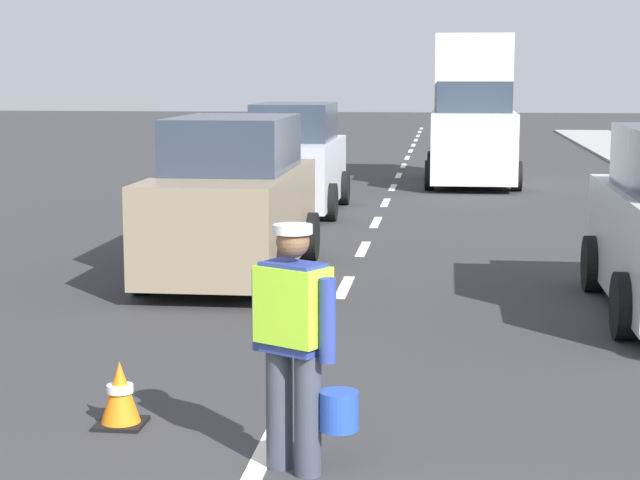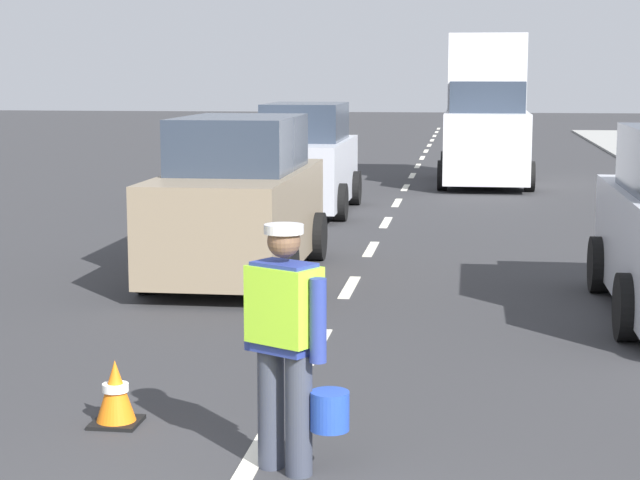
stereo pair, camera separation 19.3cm
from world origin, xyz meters
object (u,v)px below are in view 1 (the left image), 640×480
Objects in this scene: road_worker at (297,336)px; delivery_truck at (473,116)px; car_oncoming_lead at (233,203)px; traffic_cone_near at (120,394)px; car_oncoming_second at (294,162)px.

road_worker is 19.65m from delivery_truck.
car_oncoming_lead is at bearing -104.96° from delivery_truck.
traffic_cone_near is (-1.46, 0.81, -0.68)m from road_worker.
road_worker is at bearing -94.51° from delivery_truck.
road_worker is 0.36× the size of delivery_truck.
road_worker reaches higher than traffic_cone_near.
car_oncoming_lead is (-0.35, 6.23, 0.72)m from traffic_cone_near.
car_oncoming_lead reaches higher than traffic_cone_near.
car_oncoming_second reaches higher than road_worker.
car_oncoming_second is at bearing 92.10° from traffic_cone_near.
traffic_cone_near is 0.13× the size of car_oncoming_second.
car_oncoming_lead is (-1.81, 7.03, 0.03)m from road_worker.
road_worker is 13.88m from car_oncoming_second.
car_oncoming_lead is at bearing 93.21° from traffic_cone_near.
car_oncoming_second reaches higher than traffic_cone_near.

